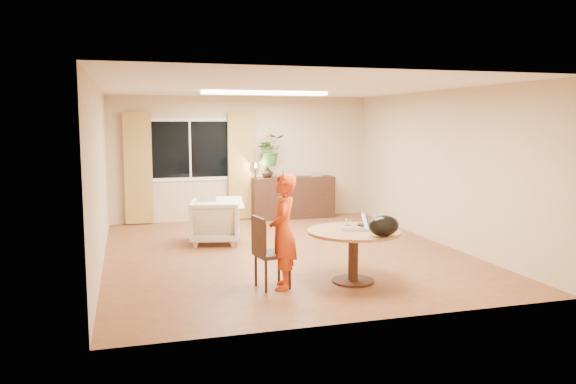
% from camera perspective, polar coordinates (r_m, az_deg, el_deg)
% --- Properties ---
extents(floor, '(6.50, 6.50, 0.00)m').
position_cam_1_polar(floor, '(9.02, -0.44, -6.12)').
color(floor, brown).
rests_on(floor, ground).
extents(ceiling, '(6.50, 6.50, 0.00)m').
position_cam_1_polar(ceiling, '(8.80, -0.46, 10.60)').
color(ceiling, white).
rests_on(ceiling, wall_back).
extents(wall_back, '(5.50, 0.00, 5.50)m').
position_cam_1_polar(wall_back, '(11.97, -4.65, 3.45)').
color(wall_back, tan).
rests_on(wall_back, floor).
extents(wall_left, '(0.00, 6.50, 6.50)m').
position_cam_1_polar(wall_left, '(8.50, -18.61, 1.57)').
color(wall_left, tan).
rests_on(wall_left, floor).
extents(wall_right, '(0.00, 6.50, 6.50)m').
position_cam_1_polar(wall_right, '(9.91, 15.06, 2.45)').
color(wall_right, tan).
rests_on(wall_right, floor).
extents(window, '(1.70, 0.03, 1.30)m').
position_cam_1_polar(window, '(11.77, -9.92, 4.28)').
color(window, white).
rests_on(window, wall_back).
extents(curtain_left, '(0.55, 0.08, 2.25)m').
position_cam_1_polar(curtain_left, '(11.65, -14.98, 2.36)').
color(curtain_left, olive).
rests_on(curtain_left, wall_back).
extents(curtain_right, '(0.55, 0.08, 2.25)m').
position_cam_1_polar(curtain_right, '(11.88, -4.79, 2.67)').
color(curtain_right, olive).
rests_on(curtain_right, wall_back).
extents(ceiling_panel, '(2.20, 0.35, 0.05)m').
position_cam_1_polar(ceiling_panel, '(9.95, -2.35, 10.00)').
color(ceiling_panel, white).
rests_on(ceiling_panel, ceiling).
extents(dining_table, '(1.20, 1.20, 0.68)m').
position_cam_1_polar(dining_table, '(7.32, 6.66, -5.00)').
color(dining_table, brown).
rests_on(dining_table, floor).
extents(dining_chair, '(0.50, 0.47, 0.91)m').
position_cam_1_polar(dining_chair, '(7.05, -1.58, -6.10)').
color(dining_chair, black).
rests_on(dining_chair, floor).
extents(child, '(0.60, 0.48, 1.44)m').
position_cam_1_polar(child, '(6.97, -0.50, -4.04)').
color(child, red).
rests_on(child, floor).
extents(laptop, '(0.38, 0.29, 0.23)m').
position_cam_1_polar(laptop, '(7.29, 6.68, -2.97)').
color(laptop, '#B7B7BC').
rests_on(laptop, dining_table).
extents(tumbler, '(0.08, 0.08, 0.10)m').
position_cam_1_polar(tumbler, '(7.61, 6.12, -3.01)').
color(tumbler, white).
rests_on(tumbler, dining_table).
extents(wine_glass, '(0.08, 0.08, 0.19)m').
position_cam_1_polar(wine_glass, '(7.56, 8.80, -2.77)').
color(wine_glass, white).
rests_on(wine_glass, dining_table).
extents(pot_lid, '(0.25, 0.25, 0.03)m').
position_cam_1_polar(pot_lid, '(7.63, 7.81, -3.27)').
color(pot_lid, white).
rests_on(pot_lid, dining_table).
extents(handbag, '(0.41, 0.26, 0.26)m').
position_cam_1_polar(handbag, '(6.94, 9.72, -3.41)').
color(handbag, black).
rests_on(handbag, dining_table).
extents(armchair, '(0.96, 0.98, 0.75)m').
position_cam_1_polar(armchair, '(9.70, -7.41, -2.97)').
color(armchair, beige).
rests_on(armchair, floor).
extents(throw, '(0.49, 0.59, 0.03)m').
position_cam_1_polar(throw, '(9.63, -5.94, -0.66)').
color(throw, beige).
rests_on(throw, armchair).
extents(sideboard, '(1.78, 0.44, 0.89)m').
position_cam_1_polar(sideboard, '(12.07, 0.50, -0.57)').
color(sideboard, black).
rests_on(sideboard, floor).
extents(vase, '(0.27, 0.27, 0.25)m').
position_cam_1_polar(vase, '(11.86, -2.14, 2.06)').
color(vase, black).
rests_on(vase, sideboard).
extents(bouquet, '(0.60, 0.52, 0.66)m').
position_cam_1_polar(bouquet, '(11.85, -1.83, 4.26)').
color(bouquet, '#255B22').
rests_on(bouquet, vase).
extents(book_stack, '(0.21, 0.16, 0.08)m').
position_cam_1_polar(book_stack, '(12.18, 2.88, 1.80)').
color(book_stack, olive).
rests_on(book_stack, sideboard).
extents(desk_lamp, '(0.15, 0.15, 0.35)m').
position_cam_1_polar(desk_lamp, '(11.75, -3.32, 2.25)').
color(desk_lamp, black).
rests_on(desk_lamp, sideboard).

